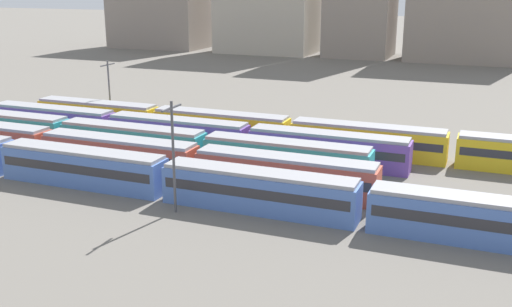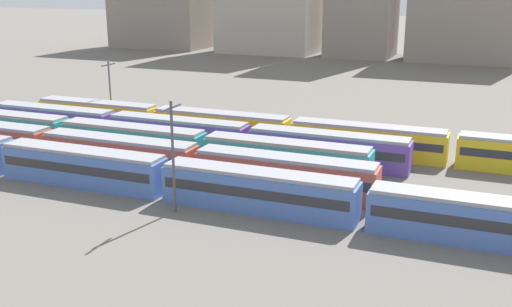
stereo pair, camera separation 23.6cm
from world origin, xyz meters
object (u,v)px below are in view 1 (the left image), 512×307
object	(u,v)px
train_track_1	(119,154)
train_track_3	(178,133)
train_track_0	(259,190)
catenary_pole_1	(109,89)
catenary_pole_2	(173,152)
train_track_4	(452,148)
train_track_2	(132,141)

from	to	relation	value
train_track_1	train_track_3	size ratio (longest dim) A/B	1.00
train_track_0	catenary_pole_1	size ratio (longest dim) A/B	10.33
train_track_0	train_track_3	bearing A→B (deg)	136.96
train_track_3	catenary_pole_1	bearing A→B (deg)	152.27
catenary_pole_1	catenary_pole_2	world-z (taller)	catenary_pole_2
catenary_pole_1	catenary_pole_2	bearing A→B (deg)	-46.63
train_track_3	catenary_pole_1	xyz separation A→B (m)	(-15.30, 8.05, 3.16)
train_track_4	train_track_0	bearing A→B (deg)	-125.80
train_track_1	catenary_pole_1	size ratio (longest dim) A/B	6.16
train_track_3	catenary_pole_1	world-z (taller)	catenary_pole_1
catenary_pole_1	train_track_2	bearing A→B (deg)	-47.47
train_track_4	catenary_pole_2	world-z (taller)	catenary_pole_2
train_track_2	catenary_pole_1	bearing A→B (deg)	132.53
train_track_2	train_track_1	bearing A→B (deg)	-72.27
train_track_2	catenary_pole_2	xyz separation A→B (m)	(13.08, -13.46, 3.67)
train_track_1	train_track_0	bearing A→B (deg)	-15.95
train_track_1	catenary_pole_2	world-z (taller)	catenary_pole_2
train_track_0	train_track_4	world-z (taller)	same
train_track_1	train_track_2	world-z (taller)	same
train_track_0	catenary_pole_2	size ratio (longest dim) A/B	9.30
train_track_3	train_track_4	world-z (taller)	same
catenary_pole_2	train_track_2	bearing A→B (deg)	134.17
train_track_3	catenary_pole_2	distance (m)	21.46
train_track_3	catenary_pole_1	size ratio (longest dim) A/B	6.16
train_track_3	catenary_pole_2	size ratio (longest dim) A/B	5.55
train_track_3	catenary_pole_2	bearing A→B (deg)	-61.98
train_track_0	train_track_1	distance (m)	18.92
catenary_pole_1	catenary_pole_2	size ratio (longest dim) A/B	0.90
train_track_3	train_track_4	bearing A→B (deg)	9.31
train_track_0	train_track_1	size ratio (longest dim) A/B	1.68
train_track_2	train_track_3	xyz separation A→B (m)	(3.15, 5.20, 0.00)
train_track_4	catenary_pole_1	bearing A→B (deg)	176.54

